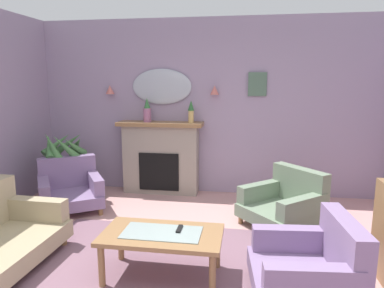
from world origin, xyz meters
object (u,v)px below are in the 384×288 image
object	(u,v)px
wall_mirror	(162,87)
wall_sconce_left	(110,90)
wall_sconce_right	(215,90)
fireplace	(161,158)
tv_remote	(179,229)
potted_plant_tall_palm	(65,163)
armchair_near_fireplace	(312,265)
mantel_vase_centre	(191,111)
armchair_in_corner	(70,188)
armchair_beside_couch	(286,202)
coffee_table	(162,238)
framed_picture	(257,84)
mantel_vase_right	(147,111)

from	to	relation	value
wall_mirror	wall_sconce_left	xyz separation A→B (m)	(-0.85, -0.05, -0.05)
wall_sconce_right	fireplace	bearing A→B (deg)	-173.84
tv_remote	potted_plant_tall_palm	bearing A→B (deg)	139.44
wall_mirror	wall_sconce_left	world-z (taller)	wall_mirror
potted_plant_tall_palm	armchair_near_fireplace	bearing A→B (deg)	-31.59
mantel_vase_centre	wall_sconce_right	xyz separation A→B (m)	(0.35, 0.12, 0.31)
mantel_vase_centre	armchair_near_fireplace	xyz separation A→B (m)	(1.42, -2.53, -1.04)
fireplace	armchair_in_corner	distance (m)	1.46
armchair_beside_couch	armchair_in_corner	world-z (taller)	same
fireplace	coffee_table	bearing A→B (deg)	-75.81
framed_picture	armchair_in_corner	xyz separation A→B (m)	(-2.61, -1.06, -1.44)
wall_sconce_right	coffee_table	world-z (taller)	wall_sconce_right
mantel_vase_right	wall_sconce_right	world-z (taller)	wall_sconce_right
mantel_vase_right	armchair_in_corner	distance (m)	1.63
tv_remote	wall_sconce_right	bearing A→B (deg)	88.01
mantel_vase_centre	coffee_table	world-z (taller)	mantel_vase_centre
mantel_vase_right	fireplace	bearing A→B (deg)	8.06
mantel_vase_centre	armchair_in_corner	size ratio (longest dim) A/B	0.31
mantel_vase_right	armchair_in_corner	size ratio (longest dim) A/B	0.33
framed_picture	armchair_near_fireplace	bearing A→B (deg)	-81.14
mantel_vase_right	wall_mirror	world-z (taller)	wall_mirror
mantel_vase_right	armchair_near_fireplace	xyz separation A→B (m)	(2.12, -2.53, -1.03)
mantel_vase_centre	wall_sconce_left	distance (m)	1.39
coffee_table	armchair_beside_couch	xyz separation A→B (m)	(1.25, 1.41, -0.08)
mantel_vase_centre	framed_picture	size ratio (longest dim) A/B	0.97
fireplace	framed_picture	size ratio (longest dim) A/B	3.78
mantel_vase_centre	wall_sconce_left	size ratio (longest dim) A/B	2.50
framed_picture	potted_plant_tall_palm	distance (m)	3.18
wall_sconce_left	mantel_vase_right	bearing A→B (deg)	-10.46
fireplace	coffee_table	size ratio (longest dim) A/B	1.24
wall_sconce_left	wall_sconce_right	size ratio (longest dim) A/B	1.00
framed_picture	mantel_vase_centre	bearing A→B (deg)	-169.80
armchair_near_fireplace	armchair_in_corner	xyz separation A→B (m)	(-3.03, 1.65, 0.00)
fireplace	potted_plant_tall_palm	world-z (taller)	fireplace
mantel_vase_right	coffee_table	world-z (taller)	mantel_vase_right
fireplace	armchair_beside_couch	world-z (taller)	fireplace
tv_remote	armchair_near_fireplace	xyz separation A→B (m)	(1.16, -0.20, -0.15)
fireplace	armchair_near_fireplace	size ratio (longest dim) A/B	1.52
wall_mirror	potted_plant_tall_palm	xyz separation A→B (m)	(-1.37, -0.67, -1.14)
mantel_vase_right	armchair_near_fireplace	bearing A→B (deg)	-50.02
wall_sconce_left	armchair_beside_couch	size ratio (longest dim) A/B	0.12
tv_remote	armchair_in_corner	world-z (taller)	armchair_in_corner
armchair_near_fireplace	potted_plant_tall_palm	world-z (taller)	potted_plant_tall_palm
wall_sconce_left	tv_remote	bearing A→B (deg)	-56.66
framed_picture	tv_remote	distance (m)	2.92
wall_sconce_left	wall_sconce_right	distance (m)	1.70
mantel_vase_right	wall_mirror	xyz separation A→B (m)	(0.20, 0.17, 0.38)
mantel_vase_right	armchair_in_corner	bearing A→B (deg)	-135.88
coffee_table	armchair_near_fireplace	xyz separation A→B (m)	(1.31, -0.12, -0.08)
mantel_vase_right	framed_picture	size ratio (longest dim) A/B	1.05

